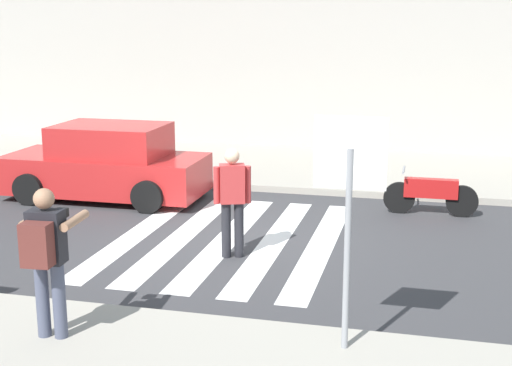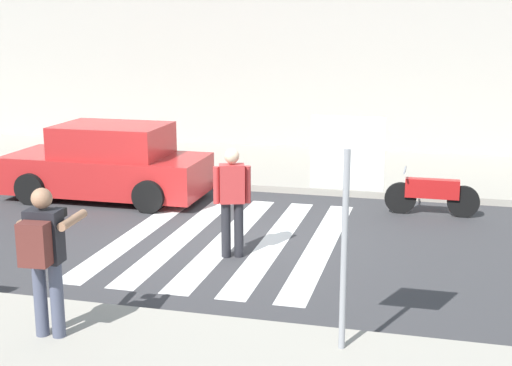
{
  "view_description": "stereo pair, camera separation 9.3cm",
  "coord_description": "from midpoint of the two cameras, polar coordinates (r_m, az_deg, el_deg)",
  "views": [
    {
      "loc": [
        3.24,
        -10.91,
        3.66
      ],
      "look_at": [
        0.6,
        -0.2,
        1.1
      ],
      "focal_mm": 50.0,
      "sensor_mm": 36.0,
      "label": 1
    },
    {
      "loc": [
        3.33,
        -10.89,
        3.66
      ],
      "look_at": [
        0.6,
        -0.2,
        1.1
      ],
      "focal_mm": 50.0,
      "sensor_mm": 36.0,
      "label": 2
    }
  ],
  "objects": [
    {
      "name": "crosswalk_stripe_0",
      "position": [
        12.67,
        -9.04,
        -3.88
      ],
      "size": [
        0.44,
        5.2,
        0.01
      ],
      "primitive_type": "cube",
      "color": "silver",
      "rests_on": "ground"
    },
    {
      "name": "parked_car_red",
      "position": [
        14.98,
        -11.52,
        1.5
      ],
      "size": [
        4.1,
        1.92,
        1.55
      ],
      "color": "red",
      "rests_on": "ground"
    },
    {
      "name": "building_facade_far",
      "position": [
        21.55,
        5.69,
        12.77
      ],
      "size": [
        56.0,
        4.0,
        7.15
      ],
      "primitive_type": "cube",
      "color": "#ADA89E",
      "rests_on": "ground"
    },
    {
      "name": "sidewalk_far",
      "position": [
        17.59,
        3.25,
        1.26
      ],
      "size": [
        60.0,
        4.8,
        0.14
      ],
      "primitive_type": "cube",
      "color": "#9E998C",
      "rests_on": "ground"
    },
    {
      "name": "crosswalk_stripe_1",
      "position": [
        12.38,
        -5.63,
        -4.18
      ],
      "size": [
        0.44,
        5.2,
        0.01
      ],
      "primitive_type": "cube",
      "color": "silver",
      "rests_on": "ground"
    },
    {
      "name": "crosswalk_stripe_2",
      "position": [
        12.14,
        -2.07,
        -4.47
      ],
      "size": [
        0.44,
        5.2,
        0.01
      ],
      "primitive_type": "cube",
      "color": "silver",
      "rests_on": "ground"
    },
    {
      "name": "pedestrian_crossing",
      "position": [
        10.99,
        -1.68,
        -1.09
      ],
      "size": [
        0.55,
        0.35,
        1.72
      ],
      "color": "#232328",
      "rests_on": "ground"
    },
    {
      "name": "photographer_with_backpack",
      "position": [
        8.2,
        -16.28,
        -5.18
      ],
      "size": [
        0.62,
        0.87,
        1.72
      ],
      "color": "#474C60",
      "rests_on": "sidewalk_near"
    },
    {
      "name": "ground_plane",
      "position": [
        11.96,
        -2.34,
        -4.77
      ],
      "size": [
        120.0,
        120.0,
        0.0
      ],
      "primitive_type": "plane",
      "color": "#38383A"
    },
    {
      "name": "stop_sign",
      "position": [
        7.45,
        7.6,
        0.03
      ],
      "size": [
        0.76,
        0.08,
        2.54
      ],
      "color": "gray",
      "rests_on": "sidewalk_near"
    },
    {
      "name": "crosswalk_stripe_3",
      "position": [
        11.95,
        1.63,
        -4.76
      ],
      "size": [
        0.44,
        5.2,
        0.01
      ],
      "primitive_type": "cube",
      "color": "silver",
      "rests_on": "ground"
    },
    {
      "name": "motorcycle",
      "position": [
        13.89,
        14.06,
        -0.86
      ],
      "size": [
        1.76,
        0.6,
        0.87
      ],
      "color": "black",
      "rests_on": "ground"
    },
    {
      "name": "crosswalk_stripe_4",
      "position": [
        11.81,
        5.44,
        -5.03
      ],
      "size": [
        0.44,
        5.2,
        0.01
      ],
      "primitive_type": "cube",
      "color": "silver",
      "rests_on": "ground"
    }
  ]
}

